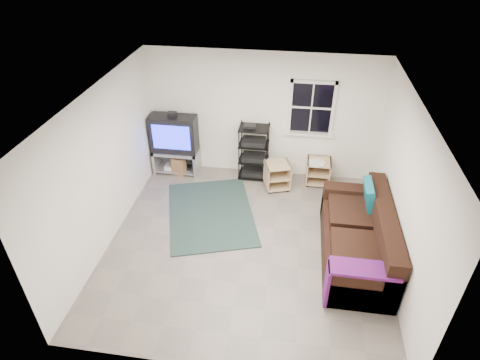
% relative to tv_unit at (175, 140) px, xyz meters
% --- Properties ---
extents(room, '(4.60, 4.62, 4.60)m').
position_rel_tv_unit_xyz_m(room, '(2.73, 0.23, 0.71)').
color(room, slate).
rests_on(room, ground).
extents(tv_unit, '(0.94, 0.47, 1.39)m').
position_rel_tv_unit_xyz_m(tv_unit, '(0.00, 0.00, 0.00)').
color(tv_unit, gray).
rests_on(tv_unit, ground).
extents(av_rack, '(0.60, 0.43, 1.20)m').
position_rel_tv_unit_xyz_m(av_rack, '(1.65, 0.02, -0.24)').
color(av_rack, black).
rests_on(av_rack, ground).
extents(side_table_left, '(0.59, 0.59, 0.55)m').
position_rel_tv_unit_xyz_m(side_table_left, '(2.16, -0.27, -0.47)').
color(side_table_left, tan).
rests_on(side_table_left, ground).
extents(side_table_right, '(0.47, 0.50, 0.54)m').
position_rel_tv_unit_xyz_m(side_table_right, '(2.99, 0.01, -0.46)').
color(side_table_right, tan).
rests_on(side_table_right, ground).
extents(sofa, '(1.01, 2.27, 1.04)m').
position_rel_tv_unit_xyz_m(sofa, '(3.59, -2.10, -0.39)').
color(sofa, black).
rests_on(sofa, ground).
extents(shag_rug, '(2.07, 2.44, 0.02)m').
position_rel_tv_unit_xyz_m(shag_rug, '(1.02, -1.35, -0.75)').
color(shag_rug, '#322016').
rests_on(shag_rug, ground).
extents(paper_bag, '(0.31, 0.24, 0.39)m').
position_rel_tv_unit_xyz_m(paper_bag, '(0.07, -0.13, -0.57)').
color(paper_bag, '#936842').
rests_on(paper_bag, ground).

